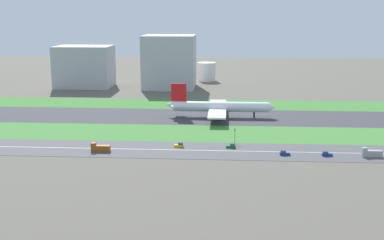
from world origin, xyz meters
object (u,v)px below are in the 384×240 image
at_px(terminal_building, 84,67).
at_px(hangar_building, 169,62).
at_px(car_3, 231,146).
at_px(truck_1, 100,148).
at_px(traffic_light, 235,135).
at_px(airliner, 218,107).
at_px(car_4, 179,145).
at_px(truck_0, 371,153).
at_px(car_5, 284,153).
at_px(fuel_tank_west, 206,72).
at_px(car_1, 327,154).

xyz_separation_m(terminal_building, hangar_building, (71.00, 0.00, 4.45)).
bearing_deg(terminal_building, hangar_building, 0.00).
bearing_deg(car_3, truck_1, -170.29).
bearing_deg(truck_1, traffic_light, -163.35).
distance_m(airliner, car_4, 70.22).
height_order(truck_0, hangar_building, hangar_building).
relative_size(airliner, car_4, 14.77).
height_order(airliner, car_5, airliner).
relative_size(airliner, hangar_building, 1.52).
relative_size(truck_1, fuel_tank_west, 0.51).
height_order(car_5, terminal_building, terminal_building).
distance_m(car_3, terminal_building, 218.57).
bearing_deg(car_1, car_3, -13.69).
bearing_deg(airliner, car_4, -103.80).
xyz_separation_m(traffic_light, fuel_tank_west, (-22.10, 219.01, 4.02)).
bearing_deg(airliner, truck_0, -49.32).
bearing_deg(car_4, airliner, 76.20).
relative_size(car_4, traffic_light, 0.61).
bearing_deg(traffic_light, hangar_building, 106.24).
relative_size(car_1, fuel_tank_west, 0.26).
bearing_deg(car_4, hangar_building, 97.85).
xyz_separation_m(car_4, car_5, (46.85, -10.00, 0.00)).
xyz_separation_m(car_5, fuel_tank_west, (-43.34, 237.00, 7.39)).
xyz_separation_m(airliner, truck_1, (-51.26, -78.00, -4.56)).
bearing_deg(car_5, hangar_building, -69.46).
relative_size(car_5, fuel_tank_west, 0.26).
bearing_deg(car_3, fuel_tank_west, 95.13).
height_order(airliner, terminal_building, terminal_building).
relative_size(truck_1, car_5, 1.91).
height_order(airliner, hangar_building, hangar_building).
relative_size(truck_1, car_4, 1.91).
bearing_deg(car_5, terminal_building, -53.33).
xyz_separation_m(terminal_building, fuel_tank_west, (99.60, 45.00, -8.69)).
height_order(car_4, traffic_light, traffic_light).
distance_m(car_5, car_1, 18.07).
distance_m(car_5, hangar_building, 206.06).
bearing_deg(car_1, car_4, -8.76).
height_order(car_4, fuel_tank_west, fuel_tank_west).
height_order(car_3, car_1, same).
bearing_deg(truck_0, terminal_building, -46.87).
distance_m(car_3, hangar_building, 189.59).
bearing_deg(fuel_tank_west, car_5, -79.64).
height_order(traffic_light, fuel_tank_west, fuel_tank_west).
relative_size(airliner, fuel_tank_west, 3.91).
relative_size(terminal_building, fuel_tank_west, 2.72).
bearing_deg(car_3, car_4, 180.00).
xyz_separation_m(car_1, hangar_building, (-90.01, 192.00, 20.53)).
distance_m(truck_1, terminal_building, 202.20).
bearing_deg(truck_1, fuel_tank_west, -99.12).
height_order(car_4, hangar_building, hangar_building).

